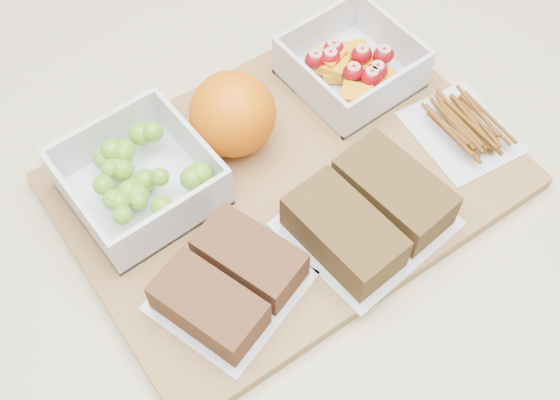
# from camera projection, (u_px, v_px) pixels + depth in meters

# --- Properties ---
(counter) EXTENTS (1.20, 0.90, 0.90)m
(counter) POSITION_uv_depth(u_px,v_px,m) (290.00, 362.00, 1.06)
(counter) COLOR beige
(counter) RESTS_ON ground
(cutting_board) EXTENTS (0.43, 0.32, 0.02)m
(cutting_board) POSITION_uv_depth(u_px,v_px,m) (289.00, 181.00, 0.69)
(cutting_board) COLOR olive
(cutting_board) RESTS_ON counter
(grape_container) EXTENTS (0.13, 0.13, 0.05)m
(grape_container) POSITION_uv_depth(u_px,v_px,m) (139.00, 178.00, 0.65)
(grape_container) COLOR silver
(grape_container) RESTS_ON cutting_board
(fruit_container) EXTENTS (0.12, 0.12, 0.05)m
(fruit_container) POSITION_uv_depth(u_px,v_px,m) (351.00, 67.00, 0.73)
(fruit_container) COLOR silver
(fruit_container) RESTS_ON cutting_board
(orange) EXTENTS (0.08, 0.08, 0.08)m
(orange) POSITION_uv_depth(u_px,v_px,m) (233.00, 114.00, 0.67)
(orange) COLOR orange
(orange) RESTS_ON cutting_board
(sandwich_bag_left) EXTENTS (0.15, 0.14, 0.04)m
(sandwich_bag_left) POSITION_uv_depth(u_px,v_px,m) (230.00, 282.00, 0.60)
(sandwich_bag_left) COLOR silver
(sandwich_bag_left) RESTS_ON cutting_board
(sandwich_bag_center) EXTENTS (0.15, 0.13, 0.04)m
(sandwich_bag_center) POSITION_uv_depth(u_px,v_px,m) (369.00, 213.00, 0.64)
(sandwich_bag_center) COLOR silver
(sandwich_bag_center) RESTS_ON cutting_board
(pretzel_bag) EXTENTS (0.10, 0.12, 0.02)m
(pretzel_bag) POSITION_uv_depth(u_px,v_px,m) (463.00, 126.00, 0.70)
(pretzel_bag) COLOR silver
(pretzel_bag) RESTS_ON cutting_board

